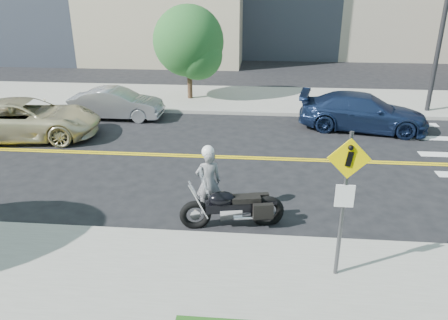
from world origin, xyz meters
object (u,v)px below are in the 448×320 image
motorcycle (233,198)px  suv (27,119)px  parked_car_silver (117,104)px  pedestrian_sign (345,193)px  parked_car_blue (363,112)px  motorcyclist (208,180)px

motorcycle → suv: size_ratio=0.46×
motorcycle → parked_car_silver: (-5.63, 8.48, -0.10)m
pedestrian_sign → parked_car_blue: bearing=76.2°
parked_car_blue → parked_car_silver: bearing=96.3°
suv → pedestrian_sign: bearing=-133.9°
motorcyclist → suv: bearing=-49.7°
motorcyclist → parked_car_silver: bearing=-73.3°
parked_car_silver → parked_car_blue: (10.24, -0.60, 0.07)m
suv → parked_car_silver: suv is taller
parked_car_silver → parked_car_blue: bearing=-92.3°
suv → motorcycle: bearing=-132.5°
parked_car_blue → pedestrian_sign: bearing=175.8°
suv → parked_car_blue: suv is taller
motorcycle → parked_car_silver: motorcycle is taller
pedestrian_sign → motorcycle: 3.15m
motorcycle → suv: motorcycle is taller
motorcycle → parked_car_blue: 9.13m
motorcyclist → parked_car_blue: size_ratio=0.38×
motorcycle → parked_car_silver: 10.18m
pedestrian_sign → motorcyclist: (-2.86, 2.47, -1.03)m
suv → parked_car_blue: size_ratio=1.08×
pedestrian_sign → suv: bearing=143.8°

